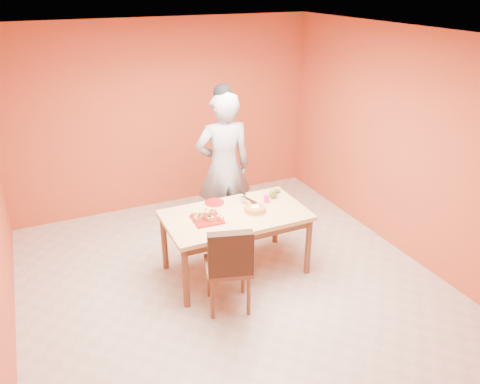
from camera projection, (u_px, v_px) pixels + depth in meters
name	position (u px, v px, depth m)	size (l,w,h in m)	color
floor	(236.00, 290.00, 5.22)	(5.00, 5.00, 0.00)	beige
ceiling	(234.00, 37.00, 4.09)	(5.00, 5.00, 0.00)	silver
wall_back	(164.00, 116.00, 6.72)	(4.50, 4.50, 0.00)	#BC472B
wall_right	(409.00, 147.00, 5.50)	(5.00, 5.00, 0.00)	#BC472B
dining_table	(236.00, 221.00, 5.29)	(1.60, 0.90, 0.76)	#E1B675
dining_chair	(229.00, 265.00, 4.75)	(0.58, 0.65, 1.00)	brown
pastry_pile	(207.00, 215.00, 5.08)	(0.28, 0.28, 0.09)	tan
person	(224.00, 168.00, 5.91)	(0.72, 0.47, 1.96)	gray
pastry_platter	(207.00, 219.00, 5.10)	(0.31, 0.31, 0.02)	#980F0D
red_dinner_plate	(214.00, 202.00, 5.49)	(0.23, 0.23, 0.01)	#980F0D
white_cake_plate	(255.00, 212.00, 5.28)	(0.26, 0.26, 0.01)	silver
sponge_cake	(255.00, 209.00, 5.26)	(0.24, 0.24, 0.05)	orange
cake_server	(249.00, 200.00, 5.40)	(0.05, 0.26, 0.01)	silver
egg_ornament	(273.00, 193.00, 5.58)	(0.10, 0.08, 0.13)	olive
magenta_glass	(266.00, 199.00, 5.49)	(0.06, 0.06, 0.09)	#DD2183
checker_tin	(276.00, 191.00, 5.75)	(0.10, 0.10, 0.03)	#34220E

